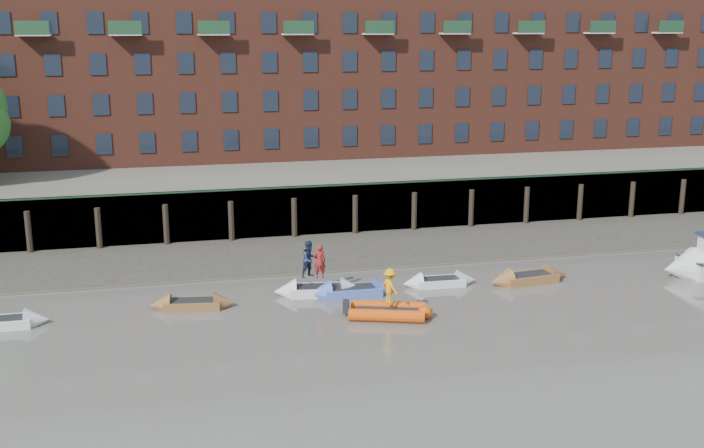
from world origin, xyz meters
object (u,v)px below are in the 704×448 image
object	(u,v)px
rowboat_0	(0,323)
rowboat_5	(440,282)
rowboat_2	(193,304)
person_rower_b	(310,259)
rowboat_3	(319,290)
rowboat_4	(352,291)
person_rib_crew	(390,287)
rib_tender	(391,311)
person_rower_a	(320,261)
rowboat_6	(529,278)

from	to	relation	value
rowboat_0	rowboat_5	size ratio (longest dim) A/B	1.06
rowboat_2	person_rower_b	bearing A→B (deg)	16.26
rowboat_3	rowboat_4	world-z (taller)	rowboat_3
rowboat_0	person_rib_crew	world-z (taller)	person_rib_crew
rib_tender	person_rib_crew	bearing A→B (deg)	130.15
person_rower_b	person_rib_crew	distance (m)	5.20
rowboat_5	person_rib_crew	xyz separation A→B (m)	(-3.83, -3.95, 1.29)
rowboat_0	rowboat_2	bearing A→B (deg)	3.80
person_rib_crew	rowboat_2	bearing A→B (deg)	51.12
rowboat_5	person_rower_b	world-z (taller)	person_rower_b
rowboat_2	person_rower_b	world-z (taller)	person_rower_b
rowboat_3	person_rower_a	size ratio (longest dim) A/B	2.72
person_rower_b	person_rib_crew	world-z (taller)	person_rower_b
rowboat_3	rowboat_5	size ratio (longest dim) A/B	1.17
rowboat_0	rib_tender	world-z (taller)	rowboat_0
rowboat_3	rowboat_4	distance (m)	1.72
rowboat_2	person_rower_b	xyz separation A→B (m)	(5.95, 0.89, 1.62)
rowboat_5	rowboat_0	bearing A→B (deg)	-174.61
rowboat_5	person_rib_crew	distance (m)	5.65
rowboat_4	rowboat_6	size ratio (longest dim) A/B	0.95
rowboat_0	person_rib_crew	bearing A→B (deg)	-8.93
person_rower_b	person_rower_a	bearing A→B (deg)	-47.91
rowboat_2	rowboat_3	bearing A→B (deg)	13.22
rowboat_5	person_rower_b	distance (m)	7.08
person_rower_b	rowboat_6	bearing A→B (deg)	-30.06
rowboat_2	rowboat_3	world-z (taller)	rowboat_3
rowboat_2	rowboat_6	xyz separation A→B (m)	(17.65, 0.08, 0.02)
rowboat_3	person_rower_b	size ratio (longest dim) A/B	2.48
rowboat_4	person_rower_b	size ratio (longest dim) A/B	2.38
rowboat_6	person_rower_b	distance (m)	11.84
rowboat_0	rib_tender	size ratio (longest dim) A/B	1.08
rowboat_2	person_rower_a	xyz separation A→B (m)	(6.42, 0.70, 1.54)
rib_tender	person_rower_b	xyz separation A→B (m)	(-3.08, 4.26, 1.55)
person_rower_a	person_rib_crew	world-z (taller)	person_rower_a
rowboat_6	rib_tender	bearing A→B (deg)	-164.65
rib_tender	person_rower_b	world-z (taller)	person_rower_b
rowboat_5	person_rower_b	bearing A→B (deg)	-179.99
rowboat_6	rib_tender	world-z (taller)	rowboat_6
rowboat_3	person_rower_a	bearing A→B (deg)	56.77
rowboat_4	rowboat_2	bearing A→B (deg)	-178.83
rowboat_2	rowboat_4	size ratio (longest dim) A/B	0.95
rowboat_4	rowboat_6	bearing A→B (deg)	0.19
person_rib_crew	rowboat_4	bearing A→B (deg)	-2.11
rowboat_4	rowboat_5	size ratio (longest dim) A/B	1.12
rowboat_2	rowboat_3	distance (m)	6.37
person_rower_a	person_rower_b	distance (m)	0.52
rowboat_3	person_rower_a	distance (m)	1.52
person_rower_b	rowboat_0	bearing A→B (deg)	159.74
rowboat_2	person_rower_a	distance (m)	6.64
rowboat_0	rib_tender	distance (m)	17.90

